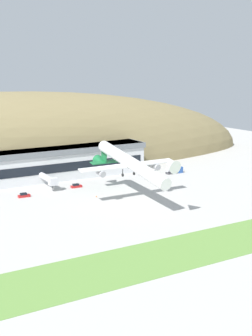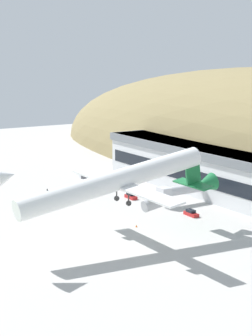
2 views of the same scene
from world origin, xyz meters
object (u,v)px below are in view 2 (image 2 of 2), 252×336
(service_car_0, at_px, (131,196))
(service_car_1, at_px, (191,213))
(box_truck, at_px, (86,174))
(terminal_building, at_px, (224,171))
(traffic_cone_0, at_px, (136,226))
(cargo_airplane, at_px, (118,182))
(jetway_0, at_px, (179,190))
(service_car_2, at_px, (94,184))

(service_car_0, xyz_separation_m, service_car_1, (23.05, 3.37, -0.02))
(service_car_0, bearing_deg, box_truck, 176.88)
(terminal_building, height_order, traffic_cone_0, terminal_building)
(cargo_airplane, distance_m, box_truck, 68.34)
(jetway_0, relative_size, service_car_0, 3.14)
(cargo_airplane, relative_size, service_car_1, 11.85)
(service_car_2, height_order, traffic_cone_0, service_car_2)
(jetway_0, xyz_separation_m, cargo_airplane, (19.48, -31.22, 9.85))
(cargo_airplane, xyz_separation_m, box_truck, (-62.15, 25.60, -12.31))
(terminal_building, height_order, jetway_0, terminal_building)
(terminal_building, xyz_separation_m, jetway_0, (-1.09, -15.24, -3.82))
(service_car_0, distance_m, traffic_cone_0, 27.30)
(jetway_0, xyz_separation_m, service_car_1, (10.30, -3.88, -3.34))
(cargo_airplane, relative_size, traffic_cone_0, 93.63)
(terminal_building, xyz_separation_m, service_car_2, (-32.62, -23.93, -7.13))
(cargo_airplane, relative_size, service_car_0, 11.88)
(terminal_building, bearing_deg, traffic_cone_0, -74.85)
(terminal_building, xyz_separation_m, traffic_cone_0, (9.79, -36.15, -7.53))
(terminal_building, height_order, box_truck, terminal_building)
(terminal_building, height_order, service_car_1, terminal_building)
(jetway_0, height_order, service_car_2, jetway_0)
(service_car_1, bearing_deg, cargo_airplane, -71.44)
(terminal_building, height_order, cargo_airplane, cargo_airplane)
(jetway_0, distance_m, service_car_1, 11.50)
(service_car_0, xyz_separation_m, box_truck, (-29.92, 1.63, 0.86))
(cargo_airplane, bearing_deg, service_car_2, 156.16)
(terminal_building, relative_size, jetway_0, 6.97)
(jetway_0, distance_m, traffic_cone_0, 23.86)
(service_car_2, height_order, box_truck, box_truck)
(service_car_1, xyz_separation_m, traffic_cone_0, (0.58, -17.03, -0.37))
(service_car_2, bearing_deg, traffic_cone_0, -16.08)
(jetway_0, bearing_deg, service_car_0, -150.37)
(cargo_airplane, xyz_separation_m, service_car_2, (-51.01, 22.54, -13.17))
(service_car_0, xyz_separation_m, traffic_cone_0, (23.63, -13.66, -0.39))
(service_car_0, xyz_separation_m, service_car_2, (-18.78, -1.43, 0.01))
(cargo_airplane, bearing_deg, service_car_0, 143.36)
(jetway_0, height_order, traffic_cone_0, jetway_0)
(terminal_building, relative_size, cargo_airplane, 1.85)
(service_car_0, bearing_deg, service_car_1, 8.31)
(service_car_0, distance_m, box_truck, 29.98)
(service_car_1, height_order, service_car_2, service_car_2)
(service_car_0, bearing_deg, traffic_cone_0, -30.03)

